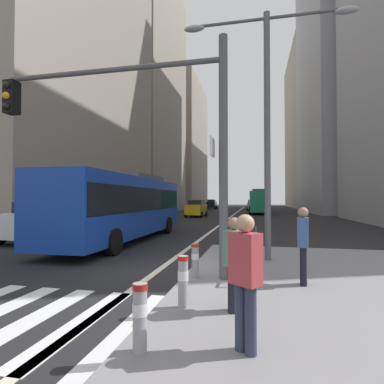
% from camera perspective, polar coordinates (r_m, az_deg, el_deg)
% --- Properties ---
extents(ground_plane, '(160.00, 160.00, 0.00)m').
position_cam_1_polar(ground_plane, '(28.85, 6.40, -5.45)').
color(ground_plane, black).
extents(median_island, '(9.00, 10.00, 0.15)m').
position_cam_1_polar(median_island, '(8.35, 31.69, -15.12)').
color(median_island, gray).
rests_on(median_island, ground).
extents(crosswalk_stripes, '(5.85, 3.20, 0.01)m').
position_cam_1_polar(crosswalk_stripes, '(6.34, -27.52, -20.43)').
color(crosswalk_stripes, silver).
rests_on(crosswalk_stripes, ground).
extents(lane_centre_line, '(0.20, 80.00, 0.01)m').
position_cam_1_polar(lane_centre_line, '(38.79, 7.83, -4.36)').
color(lane_centre_line, beige).
rests_on(lane_centre_line, ground).
extents(office_tower_left_near, '(13.87, 20.26, 33.42)m').
position_cam_1_polar(office_tower_left_near, '(33.02, -27.15, 25.13)').
color(office_tower_left_near, gray).
rests_on(office_tower_left_near, ground).
extents(office_tower_left_mid, '(11.21, 19.23, 38.69)m').
position_cam_1_polar(office_tower_left_mid, '(53.51, -9.75, 17.54)').
color(office_tower_left_mid, gray).
rests_on(office_tower_left_mid, ground).
extents(office_tower_left_far, '(11.58, 21.25, 30.14)m').
position_cam_1_polar(office_tower_left_far, '(75.23, -2.73, 8.65)').
color(office_tower_left_far, gray).
rests_on(office_tower_left_far, ground).
extents(office_tower_right_mid, '(12.56, 22.40, 44.29)m').
position_cam_1_polar(office_tower_right_mid, '(55.83, 27.56, 19.91)').
color(office_tower_right_mid, '#9E9EA3').
rests_on(office_tower_right_mid, ground).
extents(office_tower_right_far, '(11.61, 25.47, 37.78)m').
position_cam_1_polar(office_tower_right_far, '(80.71, 22.22, 10.82)').
color(office_tower_right_far, gray).
rests_on(office_tower_right_far, ground).
extents(city_bus_blue_oncoming, '(2.77, 11.33, 3.40)m').
position_cam_1_polar(city_bus_blue_oncoming, '(15.35, -12.66, -2.23)').
color(city_bus_blue_oncoming, '#14389E').
rests_on(city_bus_blue_oncoming, ground).
extents(sedan_white_oncoming, '(2.17, 4.36, 1.94)m').
position_cam_1_polar(sedan_white_oncoming, '(16.81, -26.78, -4.93)').
color(sedan_white_oncoming, silver).
rests_on(sedan_white_oncoming, ground).
extents(city_bus_red_receding, '(2.92, 10.58, 3.40)m').
position_cam_1_polar(city_bus_red_receding, '(43.62, 12.53, -1.60)').
color(city_bus_red_receding, '#198456').
rests_on(city_bus_red_receding, ground).
extents(city_bus_red_distant, '(2.80, 11.74, 3.40)m').
position_cam_1_polar(city_bus_red_distant, '(66.42, 12.54, -1.48)').
color(city_bus_red_distant, '#198456').
rests_on(city_bus_red_distant, ground).
extents(car_oncoming_mid, '(2.16, 4.42, 1.94)m').
position_cam_1_polar(car_oncoming_mid, '(60.73, 3.72, -2.32)').
color(car_oncoming_mid, black).
rests_on(car_oncoming_mid, ground).
extents(car_receding_near, '(2.16, 4.32, 1.94)m').
position_cam_1_polar(car_receding_near, '(53.80, 12.28, -2.43)').
color(car_receding_near, maroon).
rests_on(car_receding_near, ground).
extents(car_receding_far, '(2.20, 4.51, 1.94)m').
position_cam_1_polar(car_receding_far, '(55.80, 11.36, -2.39)').
color(car_receding_far, silver).
rests_on(car_receding_far, ground).
extents(car_oncoming_far, '(2.07, 4.43, 1.94)m').
position_cam_1_polar(car_oncoming_far, '(34.88, 0.84, -3.10)').
color(car_oncoming_far, gold).
rests_on(car_oncoming_far, ground).
extents(traffic_signal_gantry, '(6.40, 0.65, 6.00)m').
position_cam_1_polar(traffic_signal_gantry, '(8.14, -9.65, 13.14)').
color(traffic_signal_gantry, '#515156').
rests_on(traffic_signal_gantry, median_island).
extents(street_lamp_post, '(5.50, 0.32, 8.00)m').
position_cam_1_polar(street_lamp_post, '(10.40, 14.07, 16.59)').
color(street_lamp_post, '#56565B').
rests_on(street_lamp_post, median_island).
extents(bollard_front, '(0.20, 0.20, 0.87)m').
position_cam_1_polar(bollard_front, '(4.18, -9.86, -21.81)').
color(bollard_front, '#99999E').
rests_on(bollard_front, median_island).
extents(bollard_left, '(0.20, 0.20, 0.92)m').
position_cam_1_polar(bollard_left, '(5.60, -1.71, -16.16)').
color(bollard_left, '#99999E').
rests_on(bollard_left, median_island).
extents(bollard_right, '(0.20, 0.20, 0.83)m').
position_cam_1_polar(bollard_right, '(7.64, 0.60, -12.51)').
color(bollard_right, '#99999E').
rests_on(bollard_right, median_island).
extents(pedestrian_railing, '(0.06, 4.11, 0.98)m').
position_cam_1_polar(pedestrian_railing, '(9.02, 12.07, -9.09)').
color(pedestrian_railing, black).
rests_on(pedestrian_railing, median_island).
extents(pedestrian_waiting, '(0.37, 0.44, 1.62)m').
position_cam_1_polar(pedestrian_waiting, '(5.39, 8.02, -12.54)').
color(pedestrian_waiting, black).
rests_on(pedestrian_waiting, median_island).
extents(pedestrian_walking, '(0.30, 0.41, 1.76)m').
position_cam_1_polar(pedestrian_walking, '(7.34, 20.37, -8.79)').
color(pedestrian_walking, black).
rests_on(pedestrian_walking, median_island).
extents(pedestrian_far, '(0.45, 0.42, 1.75)m').
position_cam_1_polar(pedestrian_far, '(4.03, 10.10, -15.25)').
color(pedestrian_far, '#2D334C').
rests_on(pedestrian_far, median_island).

